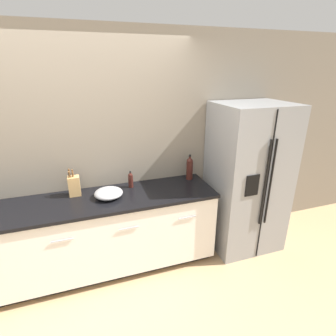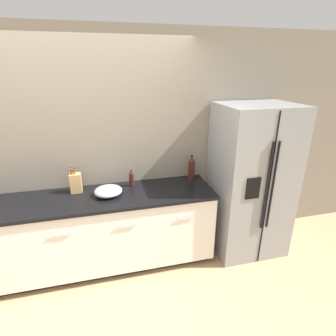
# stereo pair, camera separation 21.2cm
# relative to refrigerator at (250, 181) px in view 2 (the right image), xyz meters

# --- Properties ---
(ground_plane) EXTENTS (14.00, 14.00, 0.00)m
(ground_plane) POSITION_rel_refrigerator_xyz_m (-1.91, -0.78, -0.91)
(ground_plane) COLOR tan
(wall_back) EXTENTS (10.00, 0.05, 2.60)m
(wall_back) POSITION_rel_refrigerator_xyz_m (-1.91, 0.39, 0.39)
(wall_back) COLOR gray
(wall_back) RESTS_ON ground_plane
(counter_unit) EXTENTS (2.62, 0.64, 0.91)m
(counter_unit) POSITION_rel_refrigerator_xyz_m (-1.84, 0.05, -0.45)
(counter_unit) COLOR black
(counter_unit) RESTS_ON ground_plane
(refrigerator) EXTENTS (0.85, 0.74, 1.82)m
(refrigerator) POSITION_rel_refrigerator_xyz_m (0.00, 0.00, 0.00)
(refrigerator) COLOR gray
(refrigerator) RESTS_ON ground_plane
(knife_block) EXTENTS (0.12, 0.10, 0.30)m
(knife_block) POSITION_rel_refrigerator_xyz_m (-2.00, 0.21, 0.11)
(knife_block) COLOR tan
(knife_block) RESTS_ON counter_unit
(wine_bottle) EXTENTS (0.08, 0.08, 0.31)m
(wine_bottle) POSITION_rel_refrigerator_xyz_m (-0.67, 0.22, 0.14)
(wine_bottle) COLOR #3D1914
(wine_bottle) RESTS_ON counter_unit
(oil_bottle) EXTENTS (0.05, 0.05, 0.19)m
(oil_bottle) POSITION_rel_refrigerator_xyz_m (-1.40, 0.22, 0.09)
(oil_bottle) COLOR #3D1914
(oil_bottle) RESTS_ON counter_unit
(mixing_bowl) EXTENTS (0.30, 0.30, 0.09)m
(mixing_bowl) POSITION_rel_refrigerator_xyz_m (-1.67, 0.05, 0.04)
(mixing_bowl) COLOR #A3A3A5
(mixing_bowl) RESTS_ON counter_unit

